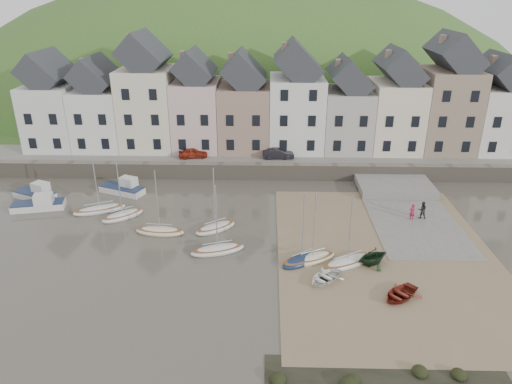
{
  "coord_description": "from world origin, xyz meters",
  "views": [
    {
      "loc": [
        1.06,
        -34.49,
        20.51
      ],
      "look_at": [
        0.0,
        6.0,
        3.0
      ],
      "focal_mm": 33.31,
      "sensor_mm": 36.0,
      "label": 1
    }
  ],
  "objects_px": {
    "rowboat_red": "(400,294)",
    "person_dark": "(422,210)",
    "car_right": "(278,153)",
    "car_left": "(193,153)",
    "rowboat_green": "(373,256)",
    "rowboat_white": "(325,277)",
    "person_red": "(412,212)",
    "sailboat_0": "(100,209)"
  },
  "relations": [
    {
      "from": "person_red",
      "to": "car_left",
      "type": "distance_m",
      "value": 26.25
    },
    {
      "from": "person_dark",
      "to": "car_left",
      "type": "height_order",
      "value": "car_left"
    },
    {
      "from": "sailboat_0",
      "to": "car_left",
      "type": "height_order",
      "value": "sailboat_0"
    },
    {
      "from": "car_right",
      "to": "person_red",
      "type": "bearing_deg",
      "value": -138.02
    },
    {
      "from": "rowboat_green",
      "to": "person_red",
      "type": "bearing_deg",
      "value": 117.58
    },
    {
      "from": "rowboat_green",
      "to": "sailboat_0",
      "type": "bearing_deg",
      "value": -139.1
    },
    {
      "from": "rowboat_white",
      "to": "rowboat_red",
      "type": "relative_size",
      "value": 0.96
    },
    {
      "from": "rowboat_white",
      "to": "person_dark",
      "type": "xyz_separation_m",
      "value": [
        10.42,
        10.82,
        0.59
      ]
    },
    {
      "from": "person_dark",
      "to": "car_left",
      "type": "bearing_deg",
      "value": -19.43
    },
    {
      "from": "sailboat_0",
      "to": "rowboat_red",
      "type": "bearing_deg",
      "value": -27.52
    },
    {
      "from": "rowboat_red",
      "to": "rowboat_green",
      "type": "bearing_deg",
      "value": 152.2
    },
    {
      "from": "person_red",
      "to": "sailboat_0",
      "type": "bearing_deg",
      "value": -23.16
    },
    {
      "from": "rowboat_white",
      "to": "person_dark",
      "type": "bearing_deg",
      "value": 89.64
    },
    {
      "from": "person_red",
      "to": "car_left",
      "type": "xyz_separation_m",
      "value": [
        -22.78,
        12.99,
        1.27
      ]
    },
    {
      "from": "rowboat_red",
      "to": "person_red",
      "type": "relative_size",
      "value": 2.04
    },
    {
      "from": "rowboat_red",
      "to": "person_dark",
      "type": "relative_size",
      "value": 1.89
    },
    {
      "from": "rowboat_red",
      "to": "car_right",
      "type": "relative_size",
      "value": 0.86
    },
    {
      "from": "rowboat_white",
      "to": "car_right",
      "type": "relative_size",
      "value": 0.82
    },
    {
      "from": "car_left",
      "to": "car_right",
      "type": "height_order",
      "value": "car_right"
    },
    {
      "from": "rowboat_red",
      "to": "car_right",
      "type": "bearing_deg",
      "value": 156.8
    },
    {
      "from": "person_red",
      "to": "car_right",
      "type": "xyz_separation_m",
      "value": [
        -12.53,
        12.99,
        1.31
      ]
    },
    {
      "from": "rowboat_red",
      "to": "sailboat_0",
      "type": "bearing_deg",
      "value": -158.68
    },
    {
      "from": "rowboat_red",
      "to": "person_red",
      "type": "height_order",
      "value": "person_red"
    },
    {
      "from": "rowboat_green",
      "to": "person_red",
      "type": "height_order",
      "value": "person_red"
    },
    {
      "from": "rowboat_red",
      "to": "car_left",
      "type": "xyz_separation_m",
      "value": [
        -18.53,
        25.54,
        1.79
      ]
    },
    {
      "from": "person_red",
      "to": "person_dark",
      "type": "relative_size",
      "value": 0.93
    },
    {
      "from": "sailboat_0",
      "to": "rowboat_green",
      "type": "xyz_separation_m",
      "value": [
        25.12,
        -9.16,
        0.54
      ]
    },
    {
      "from": "rowboat_red",
      "to": "car_left",
      "type": "distance_m",
      "value": 31.6
    },
    {
      "from": "rowboat_red",
      "to": "person_dark",
      "type": "distance_m",
      "value": 13.88
    },
    {
      "from": "car_right",
      "to": "person_dark",
      "type": "bearing_deg",
      "value": -135.17
    },
    {
      "from": "rowboat_white",
      "to": "car_left",
      "type": "distance_m",
      "value": 27.14
    },
    {
      "from": "sailboat_0",
      "to": "car_right",
      "type": "relative_size",
      "value": 1.68
    },
    {
      "from": "rowboat_red",
      "to": "person_red",
      "type": "bearing_deg",
      "value": 120.14
    },
    {
      "from": "person_red",
      "to": "car_right",
      "type": "bearing_deg",
      "value": -67.15
    },
    {
      "from": "car_left",
      "to": "rowboat_green",
      "type": "bearing_deg",
      "value": -150.95
    },
    {
      "from": "rowboat_white",
      "to": "rowboat_red",
      "type": "bearing_deg",
      "value": 22.32
    },
    {
      "from": "sailboat_0",
      "to": "rowboat_red",
      "type": "distance_m",
      "value": 29.52
    },
    {
      "from": "rowboat_red",
      "to": "person_dark",
      "type": "bearing_deg",
      "value": 116.49
    },
    {
      "from": "rowboat_green",
      "to": "car_left",
      "type": "distance_m",
      "value": 27.39
    },
    {
      "from": "car_left",
      "to": "sailboat_0",
      "type": "bearing_deg",
      "value": 136.64
    },
    {
      "from": "car_left",
      "to": "rowboat_red",
      "type": "bearing_deg",
      "value": -154.66
    },
    {
      "from": "car_right",
      "to": "rowboat_white",
      "type": "bearing_deg",
      "value": -174.41
    }
  ]
}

